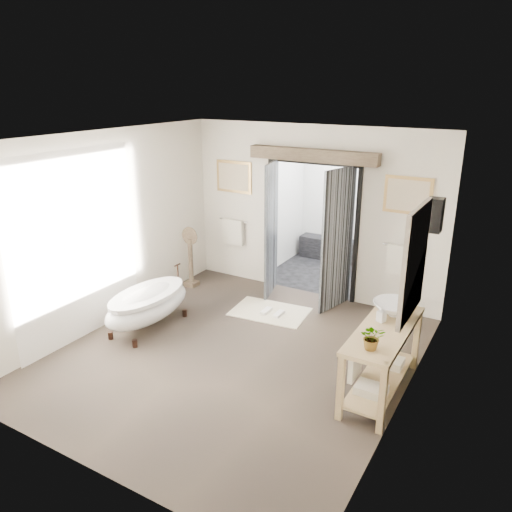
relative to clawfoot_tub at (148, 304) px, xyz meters
name	(u,v)px	position (x,y,z in m)	size (l,w,h in m)	color
ground_plane	(234,354)	(1.55, -0.04, -0.38)	(5.00, 5.00, 0.00)	#4C3F33
room_shell	(224,226)	(1.52, -0.16, 1.48)	(4.52, 5.02, 2.91)	beige
shower_room	(343,223)	(1.55, 3.96, 0.52)	(2.22, 2.01, 2.51)	black
back_wall_dressing	(308,208)	(1.55, 2.28, 1.18)	(3.82, 0.79, 2.52)	black
clawfoot_tub	(148,304)	(0.00, 0.00, 0.00)	(0.72, 1.60, 0.78)	black
vanity	(380,354)	(3.50, 0.11, 0.12)	(0.57, 1.60, 0.85)	tan
pedestal_mirror	(191,261)	(-0.44, 1.65, 0.10)	(0.33, 0.21, 1.12)	brown
rug	(270,312)	(1.34, 1.38, -0.38)	(1.20, 0.80, 0.01)	beige
slippers	(272,312)	(1.42, 1.32, -0.34)	(0.33, 0.25, 0.05)	white
basin	(394,309)	(3.52, 0.49, 0.56)	(0.52, 0.52, 0.18)	white
plant	(372,337)	(3.54, -0.43, 0.61)	(0.26, 0.22, 0.29)	gray
soap_bottle_a	(382,314)	(3.44, 0.26, 0.56)	(0.09, 0.09, 0.20)	gray
soap_bottle_b	(397,302)	(3.49, 0.75, 0.54)	(0.12, 0.12, 0.15)	gray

